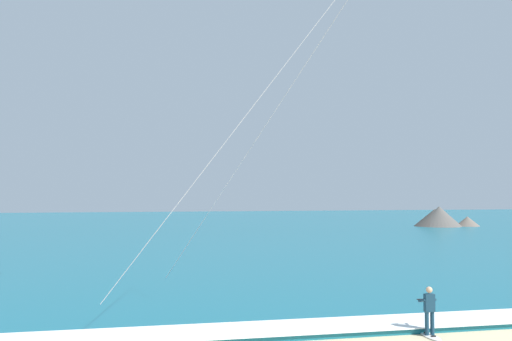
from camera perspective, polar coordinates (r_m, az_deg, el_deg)
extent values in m
cube|color=#146075|center=(78.54, -3.93, -5.83)|extent=(200.00, 120.00, 0.20)
cube|color=white|center=(21.97, 18.01, -14.54)|extent=(200.00, 2.18, 0.04)
ellipsoid|color=white|center=(20.46, 17.61, -16.04)|extent=(0.50, 1.42, 0.05)
cube|color=black|center=(20.66, 17.26, -15.78)|extent=(0.16, 0.07, 0.04)
cube|color=black|center=(20.23, 17.97, -16.06)|extent=(0.16, 0.07, 0.04)
cylinder|color=#143347|center=(20.32, 17.34, -14.99)|extent=(0.14, 0.14, 0.84)
cylinder|color=#143347|center=(20.41, 17.86, -14.93)|extent=(0.14, 0.14, 0.84)
cube|color=#143347|center=(20.22, 17.57, -12.97)|extent=(0.35, 0.21, 0.60)
sphere|color=tan|center=(20.14, 17.56, -11.74)|extent=(0.22, 0.22, 0.22)
cylinder|color=#143347|center=(20.27, 16.90, -12.81)|extent=(0.11, 0.51, 0.22)
cylinder|color=#143347|center=(20.43, 17.82, -12.71)|extent=(0.11, 0.51, 0.22)
cylinder|color=black|center=(20.54, 17.08, -12.66)|extent=(0.55, 0.06, 0.04)
cube|color=#3F3F42|center=(20.37, 17.42, -13.53)|extent=(0.12, 0.08, 0.10)
cylinder|color=#B2B2B7|center=(22.02, 2.52, 7.00)|extent=(8.65, 6.69, 14.57)
cylinder|color=#B2B2B7|center=(19.19, 1.01, 8.38)|extent=(11.02, 1.35, 14.57)
cone|color=#56514C|center=(81.36, 18.51, -4.60)|extent=(6.51, 6.51, 3.01)
cone|color=#665B51|center=(83.20, 21.13, -5.01)|extent=(3.78, 3.78, 1.56)
cone|color=#47423D|center=(81.38, 18.09, -4.75)|extent=(6.21, 6.21, 2.60)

